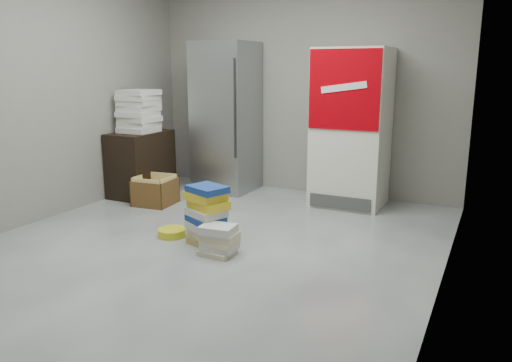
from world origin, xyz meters
The scene contains 10 objects.
ground centered at (0.00, 0.00, 0.00)m, with size 5.00×5.00×0.00m, color #B8B8B3.
room_shell centered at (0.00, 0.00, 1.80)m, with size 4.04×5.04×2.82m.
steel_fridge centered at (-0.90, 2.13, 0.95)m, with size 0.70×0.72×1.90m.
coke_cooler centered at (0.75, 2.12, 0.90)m, with size 0.80×0.73×1.80m.
wood_shelf centered at (-1.73, 1.40, 0.40)m, with size 0.50×0.80×0.80m, color black.
supply_box_stack centered at (-1.72, 1.40, 1.06)m, with size 0.44×0.44×0.52m.
phonebook_stack_main centered at (-0.03, 0.21, 0.28)m, with size 0.44×0.40×0.55m.
phonebook_stack_side centered at (0.21, 0.02, 0.13)m, with size 0.32×0.26×0.26m.
cardboard_box centered at (-1.30, 1.10, 0.14)m, with size 0.46×0.46×0.34m.
bucket_lid centered at (-0.44, 0.24, 0.04)m, with size 0.27×0.27×0.07m, color gold.
Camera 1 is at (2.29, -3.49, 1.59)m, focal length 35.00 mm.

